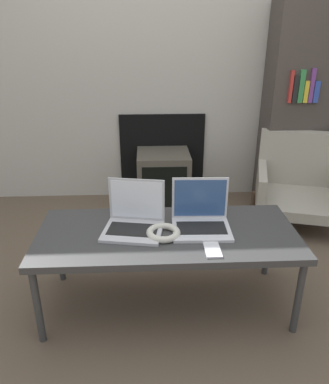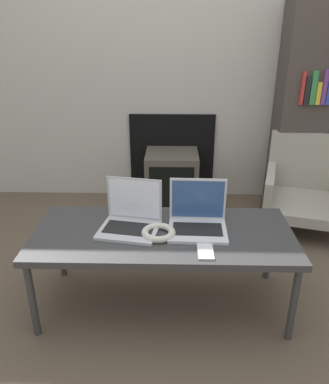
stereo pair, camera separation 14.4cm
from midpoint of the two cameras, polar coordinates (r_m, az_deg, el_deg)
name	(u,v)px [view 1 (the left image)]	position (r m, az deg, el deg)	size (l,w,h in m)	color
ground_plane	(168,315)	(2.13, -1.48, -18.26)	(14.00, 14.00, 0.00)	brown
wall_back	(157,47)	(3.23, -2.50, 21.26)	(7.00, 0.08, 2.60)	#ADA89E
table	(167,238)	(1.96, -1.69, -7.00)	(1.35, 0.58, 0.46)	#333333
laptop_left	(134,219)	(1.96, -6.72, -4.14)	(0.34, 0.30, 0.25)	#B2B2B7
laptop_right	(201,217)	(1.97, 3.48, -3.93)	(0.31, 0.26, 0.25)	silver
headphones	(163,233)	(1.90, -2.35, -6.27)	(0.17, 0.17, 0.04)	beige
phone	(213,250)	(1.80, 5.04, -8.81)	(0.07, 0.13, 0.01)	silver
tv	(163,179)	(3.20, -1.46, 1.94)	(0.44, 0.41, 0.47)	#4C473D
armchair	(299,181)	(3.12, 18.54, 1.56)	(0.79, 0.79, 0.67)	gray
bookshelf	(318,109)	(3.37, 21.28, 11.73)	(0.88, 0.32, 1.63)	#3F3833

